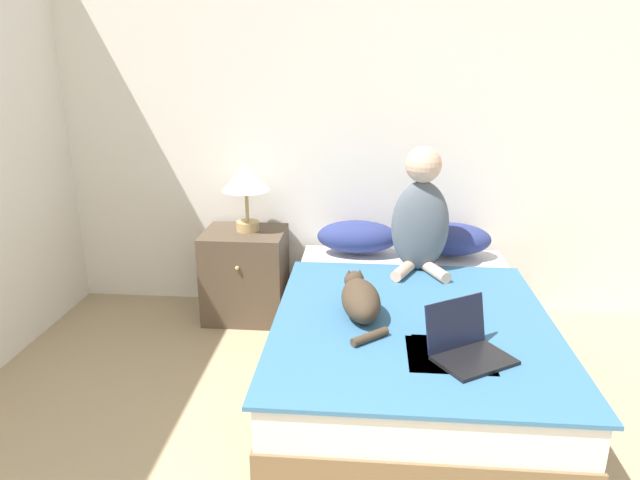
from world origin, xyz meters
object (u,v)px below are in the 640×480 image
pillow_near (357,237)px  person_sitting (421,216)px  pillow_far (450,239)px  nightstand (246,274)px  laptop_open (468,347)px  bed (408,345)px  table_lamp (246,181)px  cat_tabby (360,299)px

pillow_near → person_sitting: 0.54m
pillow_far → nightstand: 1.41m
laptop_open → person_sitting: bearing=64.4°
pillow_far → person_sitting: size_ratio=0.71×
bed → pillow_far: 0.96m
pillow_far → laptop_open: laptop_open is taller
pillow_near → laptop_open: 1.48m
nightstand → bed: bearing=-36.0°
person_sitting → table_lamp: person_sitting is taller
nightstand → pillow_far: bearing=2.4°
pillow_far → cat_tabby: size_ratio=0.93×
person_sitting → nightstand: (-1.15, 0.24, -0.51)m
cat_tabby → nightstand: bearing=29.1°
person_sitting → table_lamp: (-1.13, 0.27, 0.14)m
bed → pillow_near: size_ratio=3.70×
bed → table_lamp: (-1.05, 0.81, 0.73)m
pillow_near → nightstand: size_ratio=0.88×
pillow_far → laptop_open: bearing=-93.9°
laptop_open → nightstand: laptop_open is taller
bed → table_lamp: 1.51m
pillow_near → pillow_far: 0.61m
cat_tabby → nightstand: 1.27m
cat_tabby → nightstand: (-0.80, 0.95, -0.26)m
bed → laptop_open: 0.65m
laptop_open → pillow_near: bearing=78.0°
pillow_near → nightstand: bearing=-175.7°
person_sitting → laptop_open: (0.13, -1.08, -0.29)m
nightstand → table_lamp: (0.02, 0.03, 0.65)m
pillow_near → person_sitting: (0.39, -0.30, 0.24)m
pillow_far → person_sitting: bearing=-127.3°
bed → person_sitting: (0.08, 0.54, 0.59)m
pillow_far → table_lamp: table_lamp is taller
cat_tabby → table_lamp: (-0.78, 0.98, 0.39)m
person_sitting → laptop_open: 1.13m
pillow_far → cat_tabby: bearing=-119.8°
pillow_far → table_lamp: size_ratio=1.19×
person_sitting → nightstand: size_ratio=1.24×
pillow_far → table_lamp: 1.41m
bed → table_lamp: table_lamp is taller
cat_tabby → table_lamp: size_ratio=1.27×
person_sitting → table_lamp: bearing=166.5°
person_sitting → bed: bearing=-98.3°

